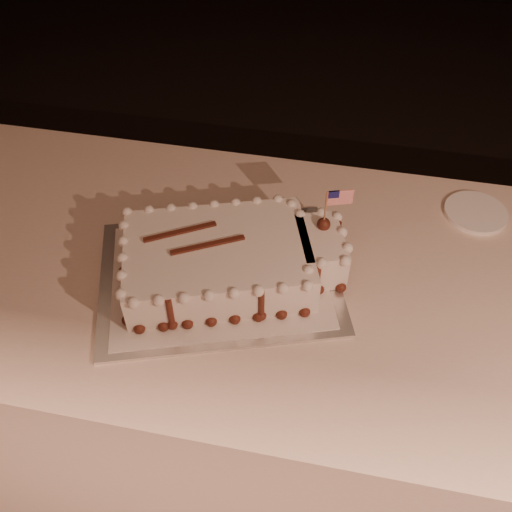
% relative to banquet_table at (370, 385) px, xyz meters
% --- Properties ---
extents(banquet_table, '(2.40, 0.80, 0.75)m').
position_rel_banquet_table_xyz_m(banquet_table, '(0.00, 0.00, 0.00)').
color(banquet_table, beige).
rests_on(banquet_table, ground).
extents(cake_board, '(0.59, 0.51, 0.01)m').
position_rel_banquet_table_xyz_m(cake_board, '(-0.37, -0.04, 0.38)').
color(cake_board, silver).
rests_on(cake_board, banquet_table).
extents(doily, '(0.53, 0.46, 0.00)m').
position_rel_banquet_table_xyz_m(doily, '(-0.37, -0.04, 0.38)').
color(doily, silver).
rests_on(doily, cake_board).
extents(sheet_cake, '(0.49, 0.36, 0.19)m').
position_rel_banquet_table_xyz_m(sheet_cake, '(-0.35, -0.03, 0.43)').
color(sheet_cake, white).
rests_on(sheet_cake, doily).
extents(side_plate, '(0.15, 0.15, 0.01)m').
position_rel_banquet_table_xyz_m(side_plate, '(0.17, 0.28, 0.38)').
color(side_plate, white).
rests_on(side_plate, banquet_table).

